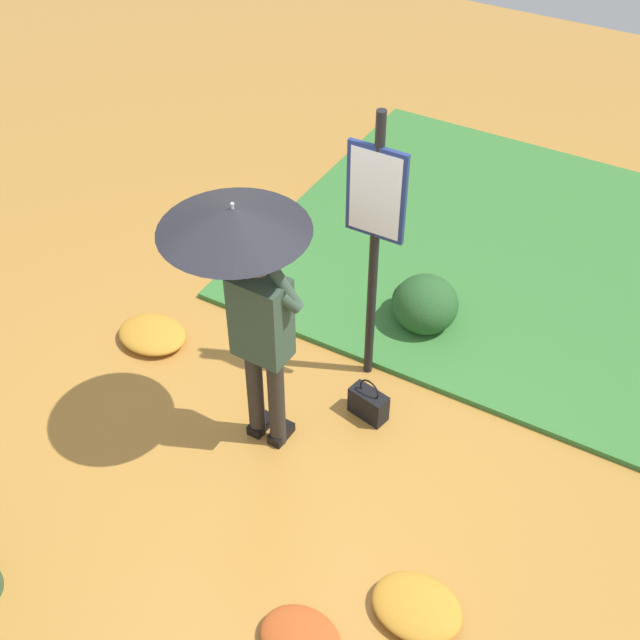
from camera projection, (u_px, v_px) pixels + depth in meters
name	position (u px, v px, depth m)	size (l,w,h in m)	color
ground_plane	(266.00, 458.00, 6.05)	(18.00, 18.00, 0.00)	#B27A33
grass_verge	(532.00, 259.00, 7.79)	(4.80, 4.00, 0.05)	#387533
person_with_umbrella	(246.00, 270.00, 5.20)	(0.96, 0.96, 2.04)	#2D2823
info_sign_post	(375.00, 224.00, 5.76)	(0.44, 0.07, 2.30)	black
handbag	(368.00, 404.00, 6.28)	(0.32, 0.20, 0.37)	black
shrub_cluster	(423.00, 303.00, 6.99)	(0.61, 0.55, 0.50)	#285628
leaf_pile_near_person	(152.00, 334.00, 6.95)	(0.60, 0.48, 0.13)	#C68428
leaf_pile_by_bench	(417.00, 607.00, 5.10)	(0.58, 0.46, 0.13)	#C68428
leaf_pile_far_path	(300.00, 638.00, 4.96)	(0.51, 0.41, 0.11)	#B74C1E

